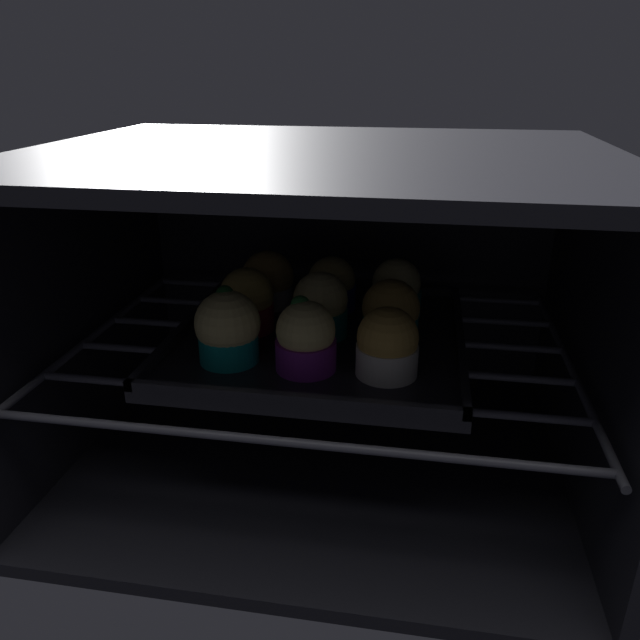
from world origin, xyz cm
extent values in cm
cube|color=black|center=(0.00, 22.00, -0.75)|extent=(59.00, 47.00, 1.50)
cube|color=black|center=(0.00, 22.00, 34.75)|extent=(59.00, 47.00, 1.50)
cube|color=black|center=(0.00, 44.75, 17.00)|extent=(59.00, 1.50, 34.00)
cube|color=black|center=(-28.75, 22.00, 17.00)|extent=(1.50, 47.00, 34.00)
cube|color=black|center=(28.75, 22.00, 17.00)|extent=(1.50, 47.00, 34.00)
cylinder|color=#51515B|center=(0.00, 3.00, 13.60)|extent=(54.00, 0.80, 0.80)
cylinder|color=#51515B|center=(0.00, 10.60, 13.60)|extent=(54.00, 0.80, 0.80)
cylinder|color=#51515B|center=(0.00, 18.20, 13.60)|extent=(54.00, 0.80, 0.80)
cylinder|color=#51515B|center=(0.00, 25.80, 13.60)|extent=(54.00, 0.80, 0.80)
cylinder|color=#51515B|center=(0.00, 33.40, 13.60)|extent=(54.00, 0.80, 0.80)
cylinder|color=#51515B|center=(0.00, 41.00, 13.60)|extent=(54.00, 0.80, 0.80)
cylinder|color=#51515B|center=(-27.00, 22.00, 13.60)|extent=(0.80, 42.00, 0.80)
cylinder|color=#51515B|center=(27.00, 22.00, 13.60)|extent=(0.80, 42.00, 0.80)
cube|color=black|center=(0.00, 21.96, 14.60)|extent=(31.52, 31.52, 1.20)
cube|color=black|center=(0.00, 6.60, 15.70)|extent=(31.52, 0.80, 1.00)
cube|color=black|center=(0.00, 37.32, 15.70)|extent=(31.52, 0.80, 1.00)
cube|color=black|center=(-15.36, 21.96, 15.70)|extent=(0.80, 31.52, 1.00)
cube|color=black|center=(15.36, 21.96, 15.70)|extent=(0.80, 31.52, 1.00)
cylinder|color=#0C8C84|center=(-8.07, 14.17, 16.73)|extent=(6.06, 6.06, 3.06)
sphere|color=#E0CC7A|center=(-8.07, 14.17, 19.32)|extent=(6.64, 6.64, 6.64)
sphere|color=#19511E|center=(-8.43, 14.89, 22.12)|extent=(1.84, 1.84, 1.84)
cylinder|color=#7A238C|center=(-0.26, 13.69, 16.73)|extent=(6.06, 6.06, 3.06)
sphere|color=#E0CC7A|center=(-0.26, 13.69, 19.37)|extent=(5.84, 5.84, 5.84)
sphere|color=#28702D|center=(-0.64, 14.35, 21.66)|extent=(1.96, 1.96, 1.96)
cylinder|color=silver|center=(7.96, 13.86, 16.73)|extent=(6.06, 6.06, 3.06)
sphere|color=gold|center=(7.96, 13.86, 19.13)|extent=(5.97, 5.97, 5.97)
cylinder|color=red|center=(-8.42, 22.32, 16.73)|extent=(6.06, 6.06, 3.06)
sphere|color=gold|center=(-8.42, 22.32, 19.40)|extent=(6.09, 6.09, 6.09)
cylinder|color=#0C8C84|center=(-0.35, 22.21, 16.73)|extent=(6.06, 6.06, 3.06)
sphere|color=#E0CC7A|center=(-0.35, 22.21, 19.42)|extent=(6.10, 6.10, 6.10)
cylinder|color=#0C8C84|center=(7.76, 21.92, 16.73)|extent=(6.06, 6.06, 3.06)
sphere|color=gold|center=(7.76, 21.92, 19.01)|extent=(6.29, 6.29, 6.29)
cylinder|color=silver|center=(-8.04, 30.40, 16.73)|extent=(6.06, 6.06, 3.06)
sphere|color=gold|center=(-8.04, 30.40, 18.85)|extent=(6.51, 6.51, 6.51)
sphere|color=#1E6023|center=(-8.03, 30.34, 20.83)|extent=(1.94, 1.94, 1.94)
cylinder|color=#1928B7|center=(-0.11, 30.43, 16.73)|extent=(6.06, 6.06, 3.06)
sphere|color=#DBBC60|center=(-0.11, 30.43, 18.84)|extent=(5.85, 5.85, 5.85)
cylinder|color=#0C8C84|center=(7.92, 29.76, 16.73)|extent=(6.06, 6.06, 3.06)
sphere|color=#E0CC7A|center=(7.92, 29.76, 19.22)|extent=(5.80, 5.80, 5.80)
sphere|color=#19511E|center=(8.00, 29.86, 21.18)|extent=(1.85, 1.85, 1.85)
camera|label=1|loc=(10.57, -40.11, 43.24)|focal=34.53mm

